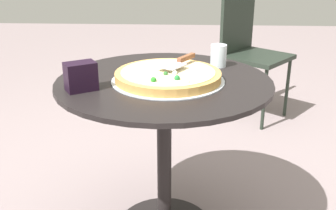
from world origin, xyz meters
name	(u,v)px	position (x,y,z in m)	size (l,w,h in m)	color
patio_table	(164,121)	(0.00, 0.00, 0.53)	(0.83, 0.83, 0.70)	black
pizza_on_tray	(168,76)	(-0.02, -0.02, 0.72)	(0.43, 0.43, 0.05)	silver
pizza_server	(179,61)	(0.05, -0.06, 0.76)	(0.20, 0.15, 0.02)	silver
drinking_cup	(218,56)	(0.19, -0.22, 0.75)	(0.07, 0.07, 0.09)	white
napkin_dispenser	(81,76)	(-0.14, 0.29, 0.75)	(0.11, 0.07, 0.10)	black
patio_chair_far	(249,45)	(1.37, -0.52, 0.52)	(0.55, 0.55, 0.89)	#222B22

